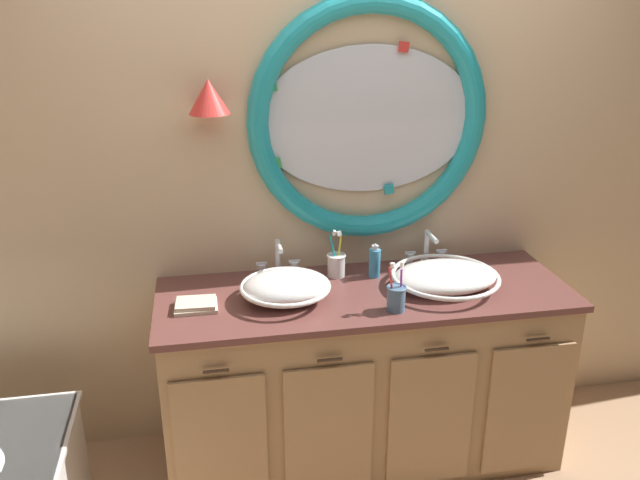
{
  "coord_description": "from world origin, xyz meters",
  "views": [
    {
      "loc": [
        -0.59,
        -2.24,
        2.1
      ],
      "look_at": [
        -0.13,
        0.25,
        1.11
      ],
      "focal_mm": 36.47,
      "sensor_mm": 36.0,
      "label": 1
    }
  ],
  "objects_px": {
    "sink_basin_left": "(285,287)",
    "sink_basin_right": "(445,276)",
    "toothbrush_holder_right": "(396,297)",
    "folded_hand_towel": "(196,305)",
    "toothbrush_holder_left": "(336,264)",
    "soap_dispenser": "(375,262)"
  },
  "relations": [
    {
      "from": "toothbrush_holder_right",
      "to": "folded_hand_towel",
      "type": "distance_m",
      "value": 0.82
    },
    {
      "from": "sink_basin_right",
      "to": "soap_dispenser",
      "type": "height_order",
      "value": "soap_dispenser"
    },
    {
      "from": "folded_hand_towel",
      "to": "soap_dispenser",
      "type": "bearing_deg",
      "value": 12.4
    },
    {
      "from": "toothbrush_holder_left",
      "to": "toothbrush_holder_right",
      "type": "height_order",
      "value": "toothbrush_holder_left"
    },
    {
      "from": "sink_basin_left",
      "to": "sink_basin_right",
      "type": "height_order",
      "value": "sink_basin_left"
    },
    {
      "from": "sink_basin_left",
      "to": "toothbrush_holder_right",
      "type": "distance_m",
      "value": 0.47
    },
    {
      "from": "toothbrush_holder_right",
      "to": "folded_hand_towel",
      "type": "bearing_deg",
      "value": 168.57
    },
    {
      "from": "sink_basin_right",
      "to": "toothbrush_holder_right",
      "type": "distance_m",
      "value": 0.33
    },
    {
      "from": "toothbrush_holder_right",
      "to": "soap_dispenser",
      "type": "height_order",
      "value": "toothbrush_holder_right"
    },
    {
      "from": "toothbrush_holder_left",
      "to": "folded_hand_towel",
      "type": "relative_size",
      "value": 1.29
    },
    {
      "from": "toothbrush_holder_right",
      "to": "folded_hand_towel",
      "type": "xyz_separation_m",
      "value": [
        -0.81,
        0.16,
        -0.04
      ]
    },
    {
      "from": "soap_dispenser",
      "to": "toothbrush_holder_left",
      "type": "bearing_deg",
      "value": 167.21
    },
    {
      "from": "soap_dispenser",
      "to": "sink_basin_left",
      "type": "bearing_deg",
      "value": -159.02
    },
    {
      "from": "sink_basin_right",
      "to": "toothbrush_holder_right",
      "type": "relative_size",
      "value": 2.23
    },
    {
      "from": "sink_basin_left",
      "to": "folded_hand_towel",
      "type": "height_order",
      "value": "sink_basin_left"
    },
    {
      "from": "toothbrush_holder_left",
      "to": "soap_dispenser",
      "type": "height_order",
      "value": "toothbrush_holder_left"
    },
    {
      "from": "sink_basin_left",
      "to": "toothbrush_holder_left",
      "type": "height_order",
      "value": "toothbrush_holder_left"
    },
    {
      "from": "sink_basin_left",
      "to": "toothbrush_holder_right",
      "type": "xyz_separation_m",
      "value": [
        0.43,
        -0.17,
        -0.0
      ]
    },
    {
      "from": "toothbrush_holder_right",
      "to": "soap_dispenser",
      "type": "xyz_separation_m",
      "value": [
        -0.0,
        0.34,
        0.01
      ]
    },
    {
      "from": "sink_basin_right",
      "to": "sink_basin_left",
      "type": "bearing_deg",
      "value": 180.0
    },
    {
      "from": "soap_dispenser",
      "to": "sink_basin_right",
      "type": "bearing_deg",
      "value": -30.89
    },
    {
      "from": "toothbrush_holder_left",
      "to": "sink_basin_right",
      "type": "bearing_deg",
      "value": -24.55
    }
  ]
}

